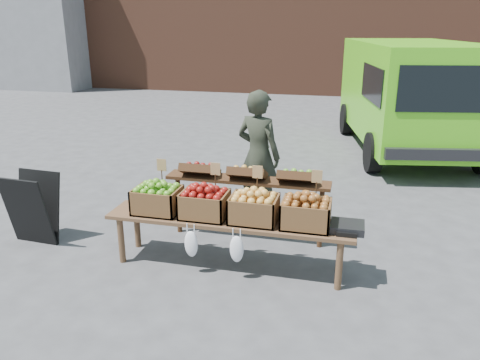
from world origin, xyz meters
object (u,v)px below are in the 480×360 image
(back_table, at_px, (247,200))
(display_bench, at_px, (229,243))
(crate_golden_apples, at_px, (157,200))
(crate_russet_pears, at_px, (204,205))
(vendor, at_px, (258,155))
(weighing_scale, at_px, (347,227))
(crate_red_apples, at_px, (254,209))
(chalkboard_sign, at_px, (33,208))
(delivery_van, at_px, (409,98))
(crate_green_apples, at_px, (306,214))

(back_table, relative_size, display_bench, 0.78)
(crate_golden_apples, distance_m, crate_russet_pears, 0.55)
(vendor, relative_size, weighing_scale, 5.20)
(vendor, relative_size, crate_russet_pears, 3.54)
(crate_golden_apples, relative_size, weighing_scale, 1.47)
(crate_golden_apples, bearing_deg, crate_red_apples, 0.00)
(crate_russet_pears, bearing_deg, back_table, 66.48)
(vendor, distance_m, chalkboard_sign, 2.92)
(delivery_van, relative_size, weighing_scale, 14.63)
(delivery_van, xyz_separation_m, vendor, (-2.29, -4.23, -0.23))
(chalkboard_sign, xyz_separation_m, crate_green_apples, (3.30, -0.01, 0.26))
(delivery_van, relative_size, chalkboard_sign, 5.57)
(display_bench, xyz_separation_m, crate_red_apples, (0.28, 0.00, 0.42))
(crate_russet_pears, bearing_deg, display_bench, 0.00)
(back_table, height_order, crate_russet_pears, back_table)
(back_table, distance_m, crate_green_apples, 1.08)
(crate_green_apples, bearing_deg, vendor, 118.77)
(weighing_scale, bearing_deg, delivery_van, 79.55)
(delivery_van, bearing_deg, vendor, -128.68)
(crate_green_apples, distance_m, weighing_scale, 0.44)
(delivery_van, xyz_separation_m, crate_red_apples, (-2.03, -5.71, -0.40))
(back_table, height_order, crate_golden_apples, back_table)
(chalkboard_sign, bearing_deg, crate_red_apples, 3.30)
(vendor, height_order, crate_red_apples, vendor)
(crate_golden_apples, bearing_deg, crate_green_apples, 0.00)
(delivery_van, distance_m, chalkboard_sign, 7.46)
(crate_golden_apples, bearing_deg, delivery_van, 61.28)
(weighing_scale, bearing_deg, display_bench, 180.00)
(crate_russet_pears, distance_m, crate_red_apples, 0.55)
(display_bench, distance_m, weighing_scale, 1.29)
(crate_golden_apples, relative_size, crate_green_apples, 1.00)
(delivery_van, bearing_deg, crate_red_apples, -119.88)
(crate_russet_pears, height_order, weighing_scale, crate_russet_pears)
(crate_golden_apples, xyz_separation_m, crate_russet_pears, (0.55, 0.00, 0.00))
(crate_golden_apples, bearing_deg, crate_russet_pears, 0.00)
(chalkboard_sign, distance_m, crate_golden_apples, 1.67)
(vendor, xyz_separation_m, crate_russet_pears, (-0.29, -1.47, -0.17))
(vendor, height_order, display_bench, vendor)
(back_table, relative_size, weighing_scale, 6.18)
(crate_golden_apples, xyz_separation_m, crate_green_apples, (1.65, 0.00, 0.00))
(vendor, relative_size, crate_golden_apples, 3.54)
(vendor, xyz_separation_m, crate_green_apples, (0.81, -1.47, -0.17))
(back_table, relative_size, crate_golden_apples, 4.20)
(chalkboard_sign, height_order, back_table, back_table)
(crate_red_apples, bearing_deg, crate_golden_apples, 180.00)
(chalkboard_sign, bearing_deg, back_table, 19.31)
(crate_red_apples, distance_m, weighing_scale, 0.98)
(crate_golden_apples, bearing_deg, weighing_scale, 0.00)
(delivery_van, relative_size, crate_golden_apples, 9.95)
(crate_green_apples, bearing_deg, display_bench, 180.00)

